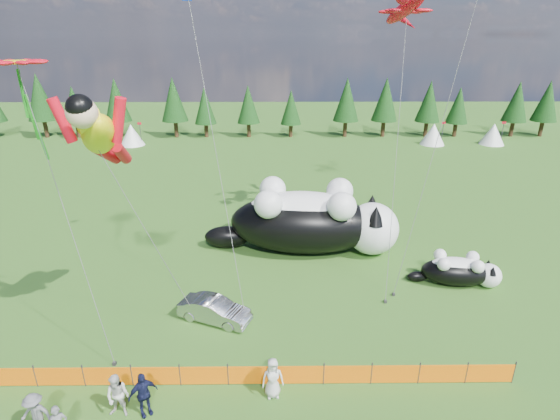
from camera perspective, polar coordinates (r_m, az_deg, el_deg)
ground at (r=22.12m, az=-3.25°, el=-16.41°), size 160.00×160.00×0.00m
safety_fence at (r=19.51m, az=-3.68°, el=-20.72°), size 22.06×0.06×1.10m
tree_line at (r=63.08m, az=-1.56°, el=13.09°), size 90.00×4.00×8.00m
festival_tents at (r=59.47m, az=9.21°, el=9.73°), size 50.00×3.20×2.80m
cat_large at (r=29.14m, az=4.17°, el=-1.28°), size 13.11×5.45×4.73m
cat_small at (r=27.79m, az=22.47°, el=-7.31°), size 5.29×2.44×1.92m
car at (r=23.13m, az=-8.56°, el=-12.81°), size 3.99×2.60×1.24m
spectator_b at (r=19.06m, az=-20.42°, el=-21.82°), size 0.97×0.64×1.89m
spectator_c at (r=18.80m, az=-17.44°, el=-22.00°), size 1.26×1.12×1.94m
spectator_d at (r=19.58m, az=-29.27°, el=-22.31°), size 1.23×0.71×1.83m
spectator_e at (r=18.77m, az=-0.96°, el=-21.09°), size 0.95×0.69×1.80m
superhero_kite at (r=19.35m, az=-22.57°, el=9.07°), size 5.98×5.81×12.23m
gecko_kite at (r=30.92m, az=16.03°, el=23.87°), size 4.60×12.95×17.90m
flower_kite at (r=21.18m, az=-31.11°, el=15.75°), size 4.67×4.45×13.25m
diamond_kite_a at (r=23.91m, az=-11.52°, el=23.82°), size 3.29×5.81×16.72m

